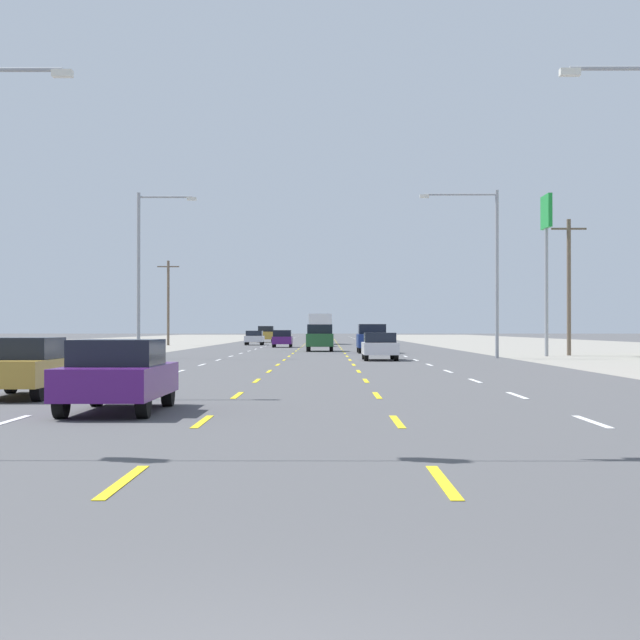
{
  "coord_description": "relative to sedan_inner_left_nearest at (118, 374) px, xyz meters",
  "views": [
    {
      "loc": [
        0.47,
        -4.65,
        1.68
      ],
      "look_at": [
        0.09,
        63.99,
        2.23
      ],
      "focal_mm": 59.87,
      "sensor_mm": 36.0,
      "label": 1
    }
  ],
  "objects": [
    {
      "name": "ground_plane",
      "position": [
        3.71,
        49.28,
        -0.76
      ],
      "size": [
        572.0,
        572.0,
        0.0
      ],
      "primitive_type": "plane",
      "color": "#4C4C4F"
    },
    {
      "name": "lane_markings",
      "position": [
        3.71,
        87.78,
        -0.75
      ],
      "size": [
        10.64,
        227.6,
        0.01
      ],
      "color": "white",
      "rests_on": "ground"
    },
    {
      "name": "signal_span_wire",
      "position": [
        3.54,
        -5.8,
        4.75
      ],
      "size": [
        25.31,
        0.53,
        9.57
      ],
      "color": "brown",
      "rests_on": "ground"
    },
    {
      "name": "sedan_inner_left_nearest",
      "position": [
        0.0,
        0.0,
        0.0
      ],
      "size": [
        1.8,
        4.5,
        1.46
      ],
      "color": "#4C196B",
      "rests_on": "ground"
    },
    {
      "name": "sedan_far_left_near",
      "position": [
        -3.21,
        4.58,
        0.0
      ],
      "size": [
        1.8,
        4.5,
        1.46
      ],
      "color": "#B28C33",
      "rests_on": "ground"
    },
    {
      "name": "sedan_inner_right_mid",
      "position": [
        7.03,
        34.99,
        0.0
      ],
      "size": [
        1.8,
        4.5,
        1.46
      ],
      "color": "silver",
      "rests_on": "ground"
    },
    {
      "name": "suv_inner_right_midfar",
      "position": [
        7.33,
        51.73,
        0.27
      ],
      "size": [
        1.98,
        4.9,
        1.98
      ],
      "color": "navy",
      "rests_on": "ground"
    },
    {
      "name": "suv_center_turn_far",
      "position": [
        3.73,
        57.25,
        0.27
      ],
      "size": [
        1.98,
        4.9,
        1.98
      ],
      "color": "#235B2D",
      "rests_on": "ground"
    },
    {
      "name": "hatchback_inner_left_farther",
      "position": [
        0.3,
        73.62,
        0.03
      ],
      "size": [
        1.72,
        3.9,
        1.54
      ],
      "color": "#4C196B",
      "rests_on": "ground"
    },
    {
      "name": "sedan_center_turn_farthest",
      "position": [
        3.51,
        78.5,
        0.0
      ],
      "size": [
        1.8,
        4.5,
        1.46
      ],
      "color": "silver",
      "rests_on": "ground"
    },
    {
      "name": "sedan_far_left_distant_a",
      "position": [
        -3.1,
        87.03,
        0.0
      ],
      "size": [
        1.8,
        4.5,
        1.46
      ],
      "color": "silver",
      "rests_on": "ground"
    },
    {
      "name": "box_truck_center_turn_distant_b",
      "position": [
        3.6,
        92.58,
        1.08
      ],
      "size": [
        2.4,
        7.2,
        3.23
      ],
      "color": "black",
      "rests_on": "ground"
    },
    {
      "name": "suv_far_left_distant_c",
      "position": [
        -3.12,
        108.7,
        0.27
      ],
      "size": [
        1.98,
        4.9,
        1.98
      ],
      "color": "#B28C33",
      "rests_on": "ground"
    },
    {
      "name": "pole_sign_right_row_2",
      "position": [
        17.54,
        43.16,
        6.81
      ],
      "size": [
        0.24,
        2.39,
        9.77
      ],
      "color": "gray",
      "rests_on": "ground"
    },
    {
      "name": "streetlight_left_row_1",
      "position": [
        -6.13,
        38.86,
        4.61
      ],
      "size": [
        3.37,
        0.26,
        9.39
      ],
      "color": "gray",
      "rests_on": "ground"
    },
    {
      "name": "streetlight_right_row_1",
      "position": [
        13.38,
        38.86,
        4.81
      ],
      "size": [
        4.46,
        0.26,
        9.52
      ],
      "color": "gray",
      "rests_on": "ground"
    },
    {
      "name": "utility_pole_right_row_1",
      "position": [
        19.33,
        45.06,
        3.69
      ],
      "size": [
        2.2,
        0.26,
        8.5
      ],
      "color": "brown",
      "rests_on": "ground"
    },
    {
      "name": "utility_pole_left_row_2",
      "position": [
        -11.58,
        84.89,
        3.67
      ],
      "size": [
        2.2,
        0.26,
        8.47
      ],
      "color": "brown",
      "rests_on": "ground"
    }
  ]
}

